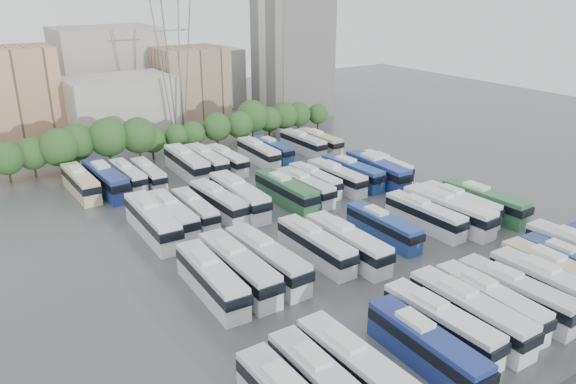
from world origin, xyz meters
TOP-DOWN VIEW (x-y plane):
  - ground at (0.00, 0.00)m, footprint 220.00×220.00m
  - parapet at (0.00, -33.00)m, footprint 56.00×0.50m
  - tree_line at (-2.61, 42.10)m, footprint 64.66×7.80m
  - city_buildings at (-7.46, 71.86)m, footprint 102.00×35.00m
  - apartment_tower at (34.00, 58.00)m, footprint 14.00×14.00m
  - electricity_pylon at (2.00, 50.00)m, footprint 9.00×6.91m
  - bus_r0_s2 at (-14.95, -24.15)m, footprint 3.02×12.55m
  - bus_r0_s4 at (-8.39, -25.00)m, footprint 2.99×12.14m
  - bus_r0_s5 at (-4.85, -23.32)m, footprint 2.91×11.89m
  - bus_r0_s6 at (-1.50, -23.63)m, footprint 2.80×12.64m
  - bus_r0_s7 at (1.68, -23.32)m, footprint 3.03×11.87m
  - bus_r0_s8 at (4.87, -23.85)m, footprint 3.17×12.16m
  - bus_r0_s9 at (8.34, -25.36)m, footprint 2.87×12.97m
  - bus_r0_s10 at (11.34, -24.11)m, footprint 3.26×12.65m
  - bus_r0_s11 at (14.85, -23.43)m, footprint 2.56×11.45m
  - bus_r1_s1 at (-18.16, -5.47)m, footprint 3.27×12.71m
  - bus_r1_s2 at (-14.92, -5.14)m, footprint 2.97×13.29m
  - bus_r1_s3 at (-11.47, -5.05)m, footprint 3.26×13.08m
  - bus_r1_s5 at (-4.96, -4.95)m, footprint 2.67×12.01m
  - bus_r1_s6 at (-1.76, -6.63)m, footprint 2.76×12.63m
  - bus_r1_s8 at (5.04, -5.15)m, footprint 2.47×11.31m
  - bus_r1_s10 at (11.70, -5.56)m, footprint 2.90×11.84m
  - bus_r1_s11 at (14.97, -6.46)m, footprint 3.56×13.33m
  - bus_r1_s12 at (18.17, -5.44)m, footprint 2.85×11.99m
  - bus_r1_s13 at (21.59, -6.88)m, footprint 3.34×12.67m
  - bus_r2_s1 at (-17.99, 11.20)m, footprint 3.32×13.58m
  - bus_r2_s2 at (-15.02, 12.14)m, footprint 2.77×12.08m
  - bus_r2_s3 at (-11.75, 12.45)m, footprint 2.78×11.07m
  - bus_r2_s4 at (-8.15, 12.89)m, footprint 3.14×12.14m
  - bus_r2_s5 at (-5.02, 12.85)m, footprint 3.34×13.50m
  - bus_r2_s7 at (1.52, 11.04)m, footprint 2.84×12.67m
  - bus_r2_s8 at (4.91, 11.33)m, footprint 2.82×11.72m
  - bus_r2_s9 at (8.12, 13.31)m, footprint 2.46×10.89m
  - bus_r2_s10 at (11.49, 12.29)m, footprint 2.78×11.73m
  - bus_r2_s11 at (14.75, 12.56)m, footprint 3.17×12.32m
  - bus_r2_s12 at (18.31, 10.75)m, footprint 3.51×13.23m
  - bus_r2_s13 at (21.49, 12.41)m, footprint 2.85×11.04m
  - bus_r3_s0 at (-21.64, 30.83)m, footprint 2.87×12.20m
  - bus_r3_s1 at (-18.30, 29.69)m, footprint 3.45×13.36m
  - bus_r3_s2 at (-14.69, 30.60)m, footprint 2.66×11.09m
  - bus_r3_s3 at (-11.76, 29.60)m, footprint 2.61×10.90m
  - bus_r3_s5 at (-5.06, 30.31)m, footprint 3.45×13.49m
  - bus_r3_s6 at (-1.66, 30.14)m, footprint 3.05×12.49m
  - bus_r3_s7 at (1.65, 29.51)m, footprint 2.72×11.33m
  - bus_r3_s9 at (8.20, 29.97)m, footprint 3.04×11.77m
  - bus_r3_s10 at (11.51, 30.74)m, footprint 2.40×10.79m
  - bus_r3_s12 at (18.07, 30.70)m, footprint 2.69×11.62m
  - bus_r3_s13 at (21.42, 30.10)m, footprint 2.60×11.30m

SIDE VIEW (x-z plane):
  - ground at x=0.00m, z-range 0.00..0.00m
  - parapet at x=0.00m, z-range 0.00..0.50m
  - bus_r3_s10 at x=11.51m, z-range -0.03..3.35m
  - bus_r3_s3 at x=-11.76m, z-range -0.03..3.37m
  - bus_r2_s9 at x=8.12m, z-range -0.03..3.38m
  - bus_r2_s13 at x=21.49m, z-range -0.03..3.40m
  - bus_r2_s3 at x=-11.75m, z-range -0.03..3.42m
  - bus_r3_s2 at x=-14.69m, z-range -0.03..3.43m
  - bus_r3_s13 at x=21.42m, z-range -0.03..3.50m
  - bus_r3_s7 at x=1.65m, z-range -0.03..3.51m
  - bus_r1_s8 at x=5.04m, z-range -0.03..3.52m
  - bus_r0_s11 at x=14.85m, z-range -0.03..3.56m
  - bus_r3_s12 at x=18.07m, z-range -0.03..3.60m
  - bus_r2_s8 at x=4.91m, z-range -0.03..3.63m
  - bus_r3_s9 at x=8.20m, z-range -0.03..3.63m
  - bus_r2_s10 at x=11.49m, z-range -0.03..3.63m
  - bus_r1_s10 at x=11.70m, z-range -0.03..3.66m
  - bus_r0_s7 at x=1.68m, z-range -0.03..3.66m
  - bus_r0_s5 at x=-4.85m, z-range -0.03..3.67m
  - bus_r1_s12 at x=18.17m, z-range -0.03..3.71m
  - bus_r1_s5 at x=-4.96m, z-range -0.03..3.73m
  - bus_r2_s4 at x=-8.15m, z-range -0.03..3.74m
  - bus_r2_s2 at x=-15.02m, z-range -0.03..3.75m
  - bus_r0_s8 at x=4.87m, z-range -0.03..3.75m
  - bus_r0_s4 at x=-8.39m, z-range -0.03..3.75m
  - bus_r3_s0 at x=-21.64m, z-range -0.03..3.78m
  - bus_r2_s11 at x=14.75m, z-range -0.03..3.80m
  - bus_r3_s6 at x=-1.66m, z-range -0.04..3.86m
  - bus_r0_s2 at x=-14.95m, z-range -0.04..3.88m
  - bus_r0_s10 at x=11.34m, z-range -0.04..3.90m
  - bus_r1_s13 at x=21.59m, z-range -0.04..3.90m
  - bus_r1_s1 at x=-18.16m, z-range -0.04..3.92m
  - bus_r0_s6 at x=-1.50m, z-range -0.04..3.93m
  - bus_r1_s6 at x=-1.76m, z-range -0.04..3.93m
  - bus_r2_s7 at x=1.52m, z-range -0.04..3.93m
  - bus_r0_s9 at x=8.34m, z-range -0.04..4.03m
  - bus_r1_s3 at x=-11.47m, z-range -0.04..4.04m
  - bus_r2_s12 at x=18.31m, z-range -0.04..4.08m
  - bus_r1_s11 at x=14.97m, z-range -0.04..4.10m
  - bus_r3_s1 at x=-18.30m, z-range -0.04..4.12m
  - bus_r1_s2 at x=-14.92m, z-range -0.04..4.13m
  - bus_r3_s5 at x=-5.06m, z-range -0.04..4.16m
  - bus_r2_s5 at x=-5.02m, z-range -0.04..4.17m
  - bus_r2_s1 at x=-17.99m, z-range -0.04..4.20m
  - tree_line at x=-2.61m, z-range 0.15..8.54m
  - city_buildings at x=-7.46m, z-range -2.13..17.87m
  - apartment_tower at x=34.00m, z-range 0.00..26.00m
  - electricity_pylon at x=2.00m, z-range 1.75..35.57m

